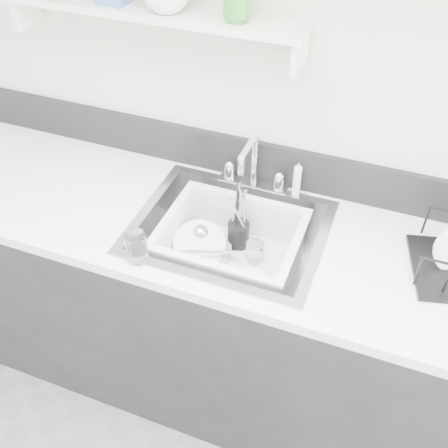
% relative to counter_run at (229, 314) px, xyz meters
% --- Properties ---
extents(room_shell, '(3.50, 3.00, 2.60)m').
position_rel_counter_run_xyz_m(room_shell, '(0.00, -0.80, 1.22)').
color(room_shell, silver).
rests_on(room_shell, ground).
extents(counter_run, '(3.20, 0.62, 0.92)m').
position_rel_counter_run_xyz_m(counter_run, '(0.00, 0.00, 0.00)').
color(counter_run, black).
rests_on(counter_run, ground).
extents(backsplash, '(3.20, 0.02, 0.16)m').
position_rel_counter_run_xyz_m(backsplash, '(0.00, 0.30, 0.54)').
color(backsplash, black).
rests_on(backsplash, counter_run).
extents(sink, '(0.64, 0.52, 0.20)m').
position_rel_counter_run_xyz_m(sink, '(0.00, 0.00, 0.37)').
color(sink, silver).
rests_on(sink, counter_run).
extents(faucet, '(0.26, 0.18, 0.23)m').
position_rel_counter_run_xyz_m(faucet, '(0.00, 0.25, 0.52)').
color(faucet, silver).
rests_on(faucet, counter_run).
extents(side_sprayer, '(0.03, 0.03, 0.14)m').
position_rel_counter_run_xyz_m(side_sprayer, '(0.16, 0.25, 0.53)').
color(side_sprayer, silver).
rests_on(side_sprayer, counter_run).
extents(wall_shelf, '(1.00, 0.16, 0.12)m').
position_rel_counter_run_xyz_m(wall_shelf, '(-0.35, 0.23, 1.05)').
color(wall_shelf, silver).
rests_on(wall_shelf, room_shell).
extents(wash_tub, '(0.48, 0.39, 0.18)m').
position_rel_counter_run_xyz_m(wash_tub, '(0.01, -0.01, 0.38)').
color(wash_tub, silver).
rests_on(wash_tub, sink).
extents(plate_stack, '(0.23, 0.22, 0.09)m').
position_rel_counter_run_xyz_m(plate_stack, '(-0.10, -0.01, 0.33)').
color(plate_stack, white).
rests_on(plate_stack, wash_tub).
extents(utensil_cup, '(0.08, 0.08, 0.26)m').
position_rel_counter_run_xyz_m(utensil_cup, '(0.00, 0.09, 0.37)').
color(utensil_cup, black).
rests_on(utensil_cup, wash_tub).
extents(ladle, '(0.22, 0.27, 0.07)m').
position_rel_counter_run_xyz_m(ladle, '(-0.09, -0.02, 0.34)').
color(ladle, silver).
rests_on(ladle, wash_tub).
extents(tumbler_in_tub, '(0.08, 0.08, 0.09)m').
position_rel_counter_run_xyz_m(tumbler_in_tub, '(0.09, 0.02, 0.35)').
color(tumbler_in_tub, white).
rests_on(tumbler_in_tub, wash_tub).
extents(tumbler_counter, '(0.09, 0.09, 0.10)m').
position_rel_counter_run_xyz_m(tumbler_counter, '(-0.22, -0.24, 0.51)').
color(tumbler_counter, white).
rests_on(tumbler_counter, counter_run).
extents(bowl_small, '(0.14, 0.14, 0.03)m').
position_rel_counter_run_xyz_m(bowl_small, '(0.10, -0.05, 0.32)').
color(bowl_small, white).
rests_on(bowl_small, wash_tub).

